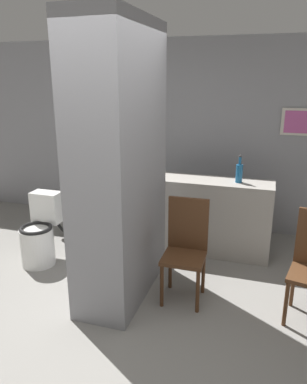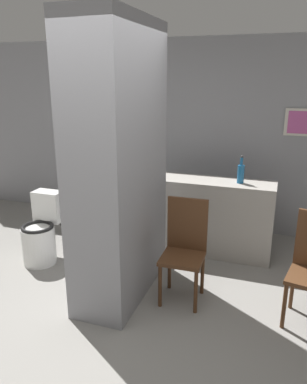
{
  "view_description": "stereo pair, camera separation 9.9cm",
  "coord_description": "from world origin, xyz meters",
  "px_view_note": "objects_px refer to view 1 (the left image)",
  "views": [
    {
      "loc": [
        1.17,
        -2.52,
        2.11
      ],
      "look_at": [
        0.06,
        1.03,
        0.95
      ],
      "focal_mm": 35.0,
      "sensor_mm": 36.0,
      "label": 1
    },
    {
      "loc": [
        1.27,
        -2.49,
        2.11
      ],
      "look_at": [
        0.06,
        1.03,
        0.95
      ],
      "focal_mm": 35.0,
      "sensor_mm": 36.0,
      "label": 2
    }
  ],
  "objects_px": {
    "chair_near_pillar": "(186,246)",
    "bicycle": "(114,219)",
    "toilet": "(40,235)",
    "bottle_tall": "(239,172)"
  },
  "relations": [
    {
      "from": "chair_near_pillar",
      "to": "bicycle",
      "type": "xyz_separation_m",
      "value": [
        -1.14,
        0.88,
        -0.18
      ]
    },
    {
      "from": "bicycle",
      "to": "toilet",
      "type": "bearing_deg",
      "value": -132.3
    },
    {
      "from": "chair_near_pillar",
      "to": "bicycle",
      "type": "height_order",
      "value": "chair_near_pillar"
    },
    {
      "from": "toilet",
      "to": "chair_near_pillar",
      "type": "height_order",
      "value": "chair_near_pillar"
    },
    {
      "from": "toilet",
      "to": "chair_near_pillar",
      "type": "distance_m",
      "value": 1.79
    },
    {
      "from": "bottle_tall",
      "to": "toilet",
      "type": "bearing_deg",
      "value": -157.78
    },
    {
      "from": "toilet",
      "to": "bicycle",
      "type": "bearing_deg",
      "value": 47.7
    },
    {
      "from": "toilet",
      "to": "bicycle",
      "type": "xyz_separation_m",
      "value": [
        0.63,
        0.69,
        0.02
      ]
    },
    {
      "from": "chair_near_pillar",
      "to": "bicycle",
      "type": "distance_m",
      "value": 1.45
    },
    {
      "from": "bicycle",
      "to": "bottle_tall",
      "type": "xyz_separation_m",
      "value": [
        1.52,
        0.18,
        0.68
      ]
    }
  ]
}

